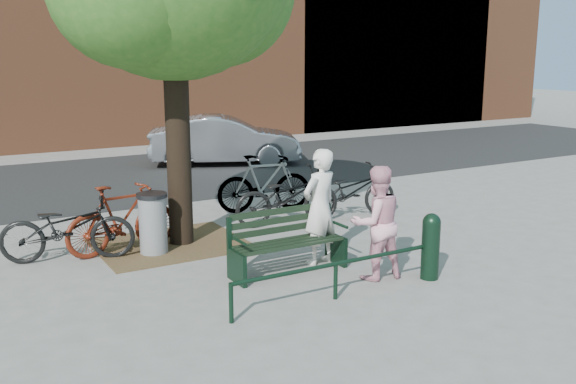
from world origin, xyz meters
TOP-DOWN VIEW (x-y plane):
  - ground at (0.00, 0.00)m, footprint 90.00×90.00m
  - dirt_pit at (-1.00, 2.20)m, footprint 2.40×2.00m
  - road at (0.00, 8.50)m, footprint 40.00×7.00m
  - park_bench at (-0.00, 0.08)m, footprint 1.74×0.54m
  - guard_railing at (0.00, -1.20)m, footprint 3.06×0.06m
  - person_left at (0.63, 0.15)m, footprint 0.73×0.57m
  - person_right at (0.95, -0.82)m, footprint 0.87×0.72m
  - bollard at (1.60, -1.23)m, footprint 0.26×0.26m
  - litter_bin at (-1.39, 1.89)m, footprint 0.48×0.48m
  - bicycle_a at (-2.64, 2.20)m, footprint 2.12×1.28m
  - bicycle_b at (-1.79, 2.20)m, footprint 1.93×0.78m
  - bicycle_c at (1.36, 2.35)m, footprint 2.12×1.02m
  - bicycle_d at (1.48, 3.48)m, footprint 2.01×0.95m
  - bicycle_e at (2.70, 2.20)m, footprint 2.03×0.93m
  - parked_car at (3.19, 9.00)m, footprint 4.51×3.09m

SIDE VIEW (x-z plane):
  - ground at x=0.00m, z-range 0.00..0.00m
  - road at x=0.00m, z-range 0.00..0.01m
  - dirt_pit at x=-1.00m, z-range 0.00..0.02m
  - guard_railing at x=0.00m, z-range 0.15..0.66m
  - park_bench at x=0.00m, z-range -0.01..0.97m
  - litter_bin at x=-1.39m, z-range 0.01..0.99m
  - bollard at x=1.60m, z-range 0.03..0.99m
  - bicycle_e at x=2.70m, z-range 0.00..1.03m
  - bicycle_a at x=-2.64m, z-range 0.00..1.05m
  - bicycle_c at x=1.36m, z-range 0.00..1.07m
  - bicycle_b at x=-1.79m, z-range 0.00..1.12m
  - bicycle_d at x=1.48m, z-range 0.00..1.17m
  - parked_car at x=3.19m, z-range 0.00..1.41m
  - person_right at x=0.95m, z-range 0.00..1.62m
  - person_left at x=0.63m, z-range 0.00..1.76m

